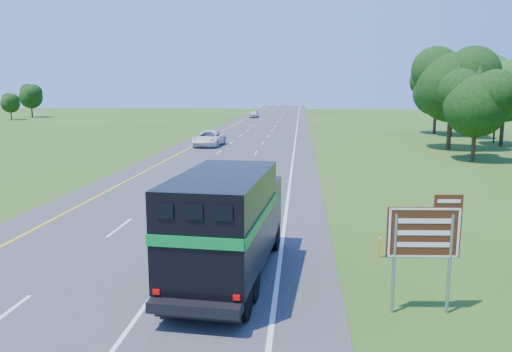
% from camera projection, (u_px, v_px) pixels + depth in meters
% --- Properties ---
extents(road, '(15.00, 260.00, 0.04)m').
position_uv_depth(road, '(250.00, 140.00, 60.40)').
color(road, '#38383A').
rests_on(road, ground).
extents(lane_markings, '(11.15, 260.00, 0.01)m').
position_uv_depth(lane_markings, '(250.00, 140.00, 60.39)').
color(lane_markings, yellow).
rests_on(lane_markings, road).
extents(horse_truck, '(3.14, 8.26, 3.58)m').
position_uv_depth(horse_truck, '(227.00, 222.00, 15.95)').
color(horse_truck, black).
rests_on(horse_truck, road).
extents(white_suv, '(3.04, 6.08, 1.65)m').
position_uv_depth(white_suv, '(209.00, 138.00, 54.11)').
color(white_suv, white).
rests_on(white_suv, road).
extents(far_car, '(2.01, 4.56, 1.53)m').
position_uv_depth(far_car, '(254.00, 114.00, 107.90)').
color(far_car, silver).
rests_on(far_car, road).
extents(exit_sign, '(1.99, 0.20, 3.37)m').
position_uv_depth(exit_sign, '(425.00, 237.00, 13.49)').
color(exit_sign, gray).
rests_on(exit_sign, ground).
extents(delineator, '(0.08, 0.04, 0.98)m').
position_uv_depth(delineator, '(380.00, 244.00, 18.31)').
color(delineator, orange).
rests_on(delineator, ground).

